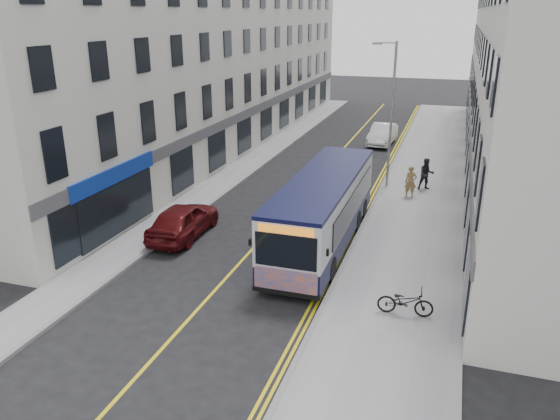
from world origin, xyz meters
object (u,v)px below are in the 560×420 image
Objects in this scene: pedestrian_far at (426,174)px; car_white at (382,134)px; bicycle at (405,302)px; car_maroon at (183,220)px; streetlamp at (390,110)px; city_bus at (323,208)px; pedestrian_near at (411,182)px.

pedestrian_far reaches higher than car_white.
bicycle is at bearing -106.98° from pedestrian_far.
bicycle is 0.40× the size of car_maroon.
streetlamp reaches higher than pedestrian_far.
city_bus is 19.84m from car_white.
car_maroon is (-9.77, -9.96, -0.23)m from pedestrian_far.
streetlamp reaches higher than car_white.
bicycle is at bearing -79.86° from streetlamp.
streetlamp is 4.09m from pedestrian_near.
bicycle is 10.83m from car_maroon.
city_bus is at bearing -123.52° from pedestrian_near.
city_bus is 7.94m from pedestrian_near.
bicycle is at bearing -51.23° from city_bus.
streetlamp is 4.73× the size of pedestrian_near.
pedestrian_far is (0.69, 1.68, 0.03)m from pedestrian_near.
pedestrian_near is at bearing 67.86° from city_bus.
city_bus is 9.75m from pedestrian_far.
pedestrian_far is (3.68, 9.01, -0.67)m from city_bus.
city_bus is at bearing -86.17° from car_white.
streetlamp is 1.77× the size of car_maroon.
car_white is 21.58m from car_maroon.
pedestrian_far is 13.95m from car_maroon.
bicycle is (2.50, -13.95, -3.79)m from streetlamp.
city_bus is at bearing -99.31° from streetlamp.
car_maroon is (-10.06, 3.99, 0.18)m from bicycle.
car_white is at bearing 6.06° from bicycle.
streetlamp is 11.53m from car_white.
pedestrian_near is at bearing -72.42° from car_white.
streetlamp reaches higher than car_maroon.
bicycle is (3.97, -4.94, -1.08)m from city_bus.
bicycle is at bearing -96.77° from pedestrian_near.
bicycle is 0.40× the size of car_white.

